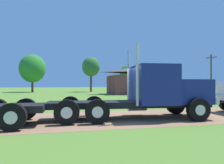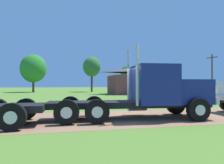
{
  "view_description": "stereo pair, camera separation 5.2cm",
  "coord_description": "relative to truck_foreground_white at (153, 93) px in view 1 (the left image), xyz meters",
  "views": [
    {
      "loc": [
        -3.73,
        -9.75,
        1.68
      ],
      "look_at": [
        -1.38,
        0.54,
        1.79
      ],
      "focal_mm": 32.48,
      "sensor_mm": 36.0,
      "label": 1
    },
    {
      "loc": [
        -3.68,
        -9.76,
        1.68
      ],
      "look_at": [
        -1.38,
        0.54,
        1.79
      ],
      "focal_mm": 32.48,
      "sensor_mm": 36.0,
      "label": 2
    }
  ],
  "objects": [
    {
      "name": "ground_plane",
      "position": [
        -0.5,
        0.41,
        -1.25
      ],
      "size": [
        200.0,
        200.0,
        0.0
      ],
      "primitive_type": "plane",
      "color": "#567E2C"
    },
    {
      "name": "truck_foreground_white",
      "position": [
        0.0,
        0.0,
        0.0
      ],
      "size": [
        8.03,
        3.14,
        3.48
      ],
      "color": "black",
      "rests_on": "ground_plane"
    },
    {
      "name": "dirt_track",
      "position": [
        -0.5,
        0.41,
        -1.25
      ],
      "size": [
        120.0,
        5.06,
        0.01
      ],
      "primitive_type": "cube",
      "color": "#956B4C",
      "rests_on": "ground_plane"
    },
    {
      "name": "shed_building",
      "position": [
        8.02,
        23.41,
        1.01
      ],
      "size": [
        10.73,
        6.52,
        4.7
      ],
      "color": "brown",
      "rests_on": "ground_plane"
    },
    {
      "name": "utility_pole_near",
      "position": [
        22.35,
        23.45,
        2.62
      ],
      "size": [
        0.73,
        2.16,
        7.26
      ],
      "color": "brown",
      "rests_on": "ground_plane"
    },
    {
      "name": "tree_mid",
      "position": [
        1.12,
        34.48,
        4.16
      ],
      "size": [
        3.85,
        3.85,
        7.57
      ],
      "color": "#513823",
      "rests_on": "ground_plane"
    },
    {
      "name": "tree_right",
      "position": [
        10.24,
        37.66,
        2.98
      ],
      "size": [
        3.51,
        3.51,
        6.2
      ],
      "color": "#513823",
      "rests_on": "ground_plane"
    },
    {
      "name": "tree_left",
      "position": [
        -11.03,
        35.63,
        3.7
      ],
      "size": [
        5.35,
        5.35,
        7.91
      ],
      "color": "#513823",
      "rests_on": "ground_plane"
    }
  ]
}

